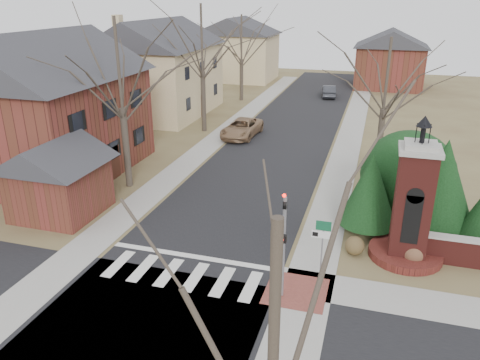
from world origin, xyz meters
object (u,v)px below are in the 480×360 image
(traffic_signal_pole, at_px, (284,237))
(pickup_truck, at_px, (242,128))
(brick_gate_monument, at_px, (411,213))
(distant_car, at_px, (329,91))
(sign_post, at_px, (322,239))

(traffic_signal_pole, relative_size, pickup_truck, 0.87)
(brick_gate_monument, bearing_deg, traffic_signal_pole, -136.76)
(traffic_signal_pole, relative_size, distant_car, 1.11)
(pickup_truck, relative_size, distant_car, 1.27)
(traffic_signal_pole, distance_m, pickup_truck, 22.13)
(sign_post, bearing_deg, brick_gate_monument, 41.42)
(distant_car, bearing_deg, traffic_signal_pole, 85.17)
(traffic_signal_pole, height_order, sign_post, traffic_signal_pole)
(traffic_signal_pole, bearing_deg, pickup_truck, 110.44)
(pickup_truck, distance_m, distant_car, 18.91)
(traffic_signal_pole, bearing_deg, brick_gate_monument, 43.24)
(traffic_signal_pole, distance_m, brick_gate_monument, 6.47)
(traffic_signal_pole, height_order, pickup_truck, traffic_signal_pole)
(sign_post, relative_size, brick_gate_monument, 0.42)
(sign_post, xyz_separation_m, pickup_truck, (-8.99, 19.25, -1.23))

